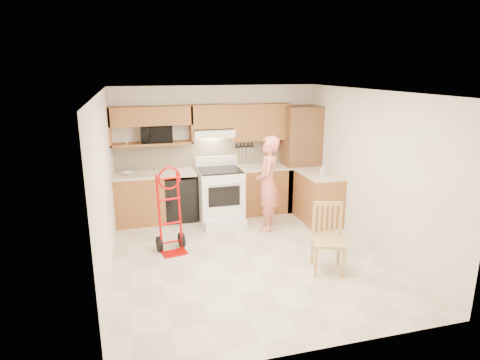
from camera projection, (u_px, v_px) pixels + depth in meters
name	position (u px, v px, depth m)	size (l,w,h in m)	color
floor	(248.00, 257.00, 6.29)	(4.00, 4.50, 0.02)	beige
ceiling	(249.00, 91.00, 5.62)	(4.00, 4.50, 0.02)	white
wall_back	(217.00, 150.00, 8.06)	(4.00, 0.02, 2.50)	white
wall_front	(316.00, 239.00, 3.85)	(4.00, 0.02, 2.50)	white
wall_left	(105.00, 189.00, 5.45)	(0.02, 4.50, 2.50)	white
wall_right	(370.00, 170.00, 6.46)	(0.02, 4.50, 2.50)	white
backsplash	(217.00, 153.00, 8.05)	(3.92, 0.03, 0.55)	beige
lower_cab_left	(140.00, 199.00, 7.59)	(0.90, 0.60, 0.90)	brown
dishwasher	(180.00, 198.00, 7.78)	(0.60, 0.60, 0.85)	black
lower_cab_right	(261.00, 190.00, 8.19)	(1.14, 0.60, 0.90)	brown
countertop_left	(155.00, 174.00, 7.54)	(1.50, 0.63, 0.04)	beige
countertop_right	(261.00, 167.00, 8.06)	(1.14, 0.63, 0.04)	beige
cab_return_right	(318.00, 198.00, 7.66)	(0.60, 1.00, 0.90)	brown
countertop_return	(319.00, 174.00, 7.54)	(0.63, 1.00, 0.04)	beige
pantry_tall	(300.00, 158.00, 8.24)	(0.70, 0.60, 2.10)	brown
upper_cab_left	(151.00, 116.00, 7.38)	(1.50, 0.33, 0.34)	brown
upper_shelf_mw	(152.00, 143.00, 7.52)	(1.50, 0.33, 0.04)	brown
upper_cab_center	(212.00, 116.00, 7.68)	(0.76, 0.33, 0.44)	brown
upper_cab_right	(260.00, 122.00, 7.96)	(1.14, 0.33, 0.70)	brown
range_hood	(213.00, 133.00, 7.70)	(0.76, 0.46, 0.14)	white
knife_strip	(244.00, 150.00, 8.15)	(0.40, 0.05, 0.29)	black
microwave	(157.00, 134.00, 7.49)	(0.57, 0.38, 0.31)	black
range	(221.00, 191.00, 7.60)	(0.81, 1.06, 1.19)	white
person	(268.00, 184.00, 7.17)	(0.62, 0.40, 1.69)	#E47161
hand_truck	(171.00, 215.00, 6.31)	(0.49, 0.45, 1.25)	#B30603
dining_chair	(329.00, 239.00, 5.73)	(0.44, 0.48, 0.98)	tan
soap_bottle	(323.00, 170.00, 7.38)	(0.08, 0.08, 0.18)	white
bowl	(128.00, 173.00, 7.41)	(0.21, 0.21, 0.05)	white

